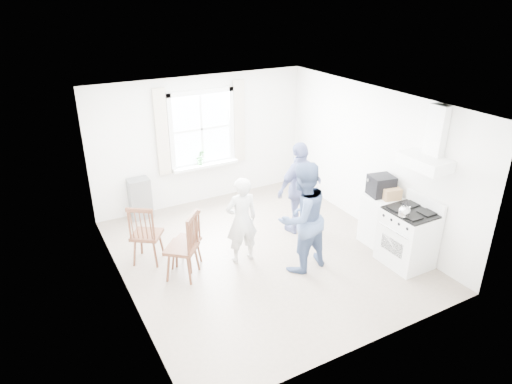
# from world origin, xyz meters

# --- Properties ---
(room_shell) EXTENTS (4.62, 5.12, 2.64)m
(room_shell) POSITION_xyz_m (0.00, 0.00, 1.30)
(room_shell) COLOR gray
(room_shell) RESTS_ON ground
(window_assembly) EXTENTS (1.88, 0.24, 1.70)m
(window_assembly) POSITION_xyz_m (0.00, 2.45, 1.46)
(window_assembly) COLOR white
(window_assembly) RESTS_ON room_shell
(range_hood) EXTENTS (0.45, 0.76, 0.94)m
(range_hood) POSITION_xyz_m (2.07, -1.35, 1.90)
(range_hood) COLOR white
(range_hood) RESTS_ON room_shell
(shelf_unit) EXTENTS (0.40, 0.30, 0.80)m
(shelf_unit) POSITION_xyz_m (-1.40, 2.33, 0.40)
(shelf_unit) COLOR slate
(shelf_unit) RESTS_ON ground
(gas_stove) EXTENTS (0.68, 0.76, 1.12)m
(gas_stove) POSITION_xyz_m (1.91, -1.35, 0.48)
(gas_stove) COLOR white
(gas_stove) RESTS_ON ground
(kettle) EXTENTS (0.18, 0.18, 0.26)m
(kettle) POSITION_xyz_m (1.65, -1.43, 1.04)
(kettle) COLOR silver
(kettle) RESTS_ON gas_stove
(low_cabinet) EXTENTS (0.50, 0.55, 0.90)m
(low_cabinet) POSITION_xyz_m (1.98, -0.65, 0.45)
(low_cabinet) COLOR white
(low_cabinet) RESTS_ON ground
(stereo_stack) EXTENTS (0.45, 0.42, 0.35)m
(stereo_stack) POSITION_xyz_m (1.97, -0.58, 1.07)
(stereo_stack) COLOR black
(stereo_stack) RESTS_ON low_cabinet
(cardboard_box) EXTENTS (0.34, 0.27, 0.19)m
(cardboard_box) POSITION_xyz_m (2.02, -0.78, 1.00)
(cardboard_box) COLOR #A0794D
(cardboard_box) RESTS_ON low_cabinet
(windsor_chair_a) EXTENTS (0.57, 0.57, 0.97)m
(windsor_chair_a) POSITION_xyz_m (-1.17, 0.21, 0.59)
(windsor_chair_a) COLOR #492617
(windsor_chair_a) RESTS_ON ground
(windsor_chair_b) EXTENTS (0.61, 0.61, 1.06)m
(windsor_chair_b) POSITION_xyz_m (-1.80, 0.64, 0.65)
(windsor_chair_b) COLOR #492617
(windsor_chair_b) RESTS_ON ground
(windsor_chair_c) EXTENTS (0.64, 0.64, 1.10)m
(windsor_chair_c) POSITION_xyz_m (-1.30, -0.03, 0.67)
(windsor_chair_c) COLOR #492617
(windsor_chair_c) RESTS_ON ground
(person_left) EXTENTS (0.58, 0.58, 1.47)m
(person_left) POSITION_xyz_m (-0.38, 0.01, 0.74)
(person_left) COLOR silver
(person_left) RESTS_ON ground
(person_mid) EXTENTS (0.98, 0.98, 1.80)m
(person_mid) POSITION_xyz_m (0.34, -0.63, 0.90)
(person_mid) COLOR #485C86
(person_mid) RESTS_ON ground
(person_right) EXTENTS (1.15, 1.15, 1.71)m
(person_right) POSITION_xyz_m (1.01, 0.42, 0.85)
(person_right) COLOR navy
(person_right) RESTS_ON ground
(potted_plant) EXTENTS (0.22, 0.22, 0.31)m
(potted_plant) POSITION_xyz_m (-0.10, 2.36, 1.01)
(potted_plant) COLOR #347635
(potted_plant) RESTS_ON window_assembly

